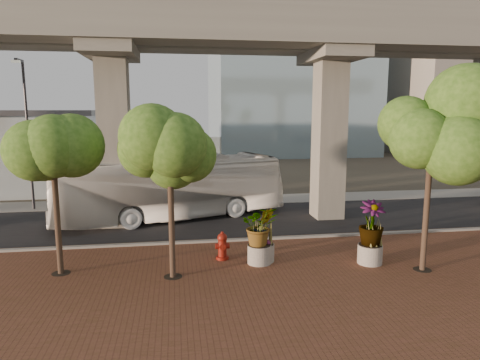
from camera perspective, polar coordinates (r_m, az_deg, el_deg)
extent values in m
plane|color=#39332A|center=(22.78, -1.21, -6.77)|extent=(160.00, 160.00, 0.00)
cube|color=brown|center=(15.34, 2.84, -14.86)|extent=(70.00, 13.00, 0.06)
cube|color=black|center=(24.69, -1.82, -5.45)|extent=(90.00, 8.00, 0.04)
cube|color=gray|center=(20.86, -0.48, -8.06)|extent=(70.00, 0.25, 0.16)
cube|color=gray|center=(30.01, -3.09, -2.78)|extent=(90.00, 3.00, 0.06)
cube|color=gray|center=(22.68, -1.44, 19.96)|extent=(72.00, 2.40, 1.80)
cube|color=gray|center=(25.81, -2.40, 18.65)|extent=(72.00, 2.40, 1.80)
cube|color=gray|center=(27.14, -2.69, 21.19)|extent=(72.00, 0.12, 1.00)
cube|color=gray|center=(70.93, 27.23, 12.91)|extent=(18.00, 16.00, 24.00)
imported|color=white|center=(25.09, -9.25, -1.03)|extent=(13.69, 6.70, 3.72)
cylinder|color=maroon|center=(18.45, -2.36, -10.29)|extent=(0.54, 0.54, 0.12)
cylinder|color=maroon|center=(18.31, -2.37, -9.01)|extent=(0.36, 0.36, 0.87)
sphere|color=maroon|center=(18.18, -2.38, -7.71)|extent=(0.42, 0.42, 0.42)
cylinder|color=maroon|center=(18.13, -2.38, -7.13)|extent=(0.12, 0.12, 0.15)
cylinder|color=maroon|center=(18.29, -2.37, -8.79)|extent=(0.60, 0.24, 0.24)
cylinder|color=#A8A598|center=(17.88, 2.59, -9.83)|extent=(0.99, 0.99, 0.77)
imported|color=#2C5316|center=(17.53, 2.62, -6.09)|extent=(2.20, 2.20, 1.65)
cylinder|color=#ADA69D|center=(18.63, 16.93, -9.43)|extent=(1.01, 1.01, 0.78)
imported|color=#2C5316|center=(18.26, 17.13, -5.52)|extent=(2.46, 2.46, 1.84)
cylinder|color=gray|center=(18.13, 3.09, -9.63)|extent=(0.94, 0.94, 0.73)
imported|color=#2C5316|center=(17.80, 3.13, -6.13)|extent=(2.09, 2.09, 1.56)
cylinder|color=#4B372B|center=(17.72, -23.16, -5.25)|extent=(0.22, 0.22, 4.04)
cylinder|color=black|center=(18.31, -22.75, -11.38)|extent=(0.70, 0.70, 0.01)
cylinder|color=#4B372B|center=(16.23, -9.09, -6.74)|extent=(0.22, 0.22, 3.59)
cylinder|color=black|center=(16.81, -8.93, -12.60)|extent=(0.70, 0.70, 0.01)
cylinder|color=#4B372B|center=(18.14, 23.55, -4.60)|extent=(0.22, 0.22, 4.26)
cylinder|color=black|center=(18.74, 23.12, -10.93)|extent=(0.70, 0.70, 0.01)
cylinder|color=#2E2D32|center=(29.88, -26.38, 5.12)|extent=(0.16, 0.16, 9.17)
cube|color=#2E2D32|center=(29.43, -27.38, 13.97)|extent=(0.17, 1.15, 0.17)
cube|color=silver|center=(28.88, -27.73, 13.82)|extent=(0.46, 0.23, 0.14)
cylinder|color=#323337|center=(29.19, 10.20, 4.08)|extent=(0.13, 0.13, 7.36)
cube|color=#323337|center=(28.66, 10.72, 11.33)|extent=(0.14, 0.92, 0.14)
cube|color=silver|center=(28.23, 11.03, 11.17)|extent=(0.37, 0.18, 0.11)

